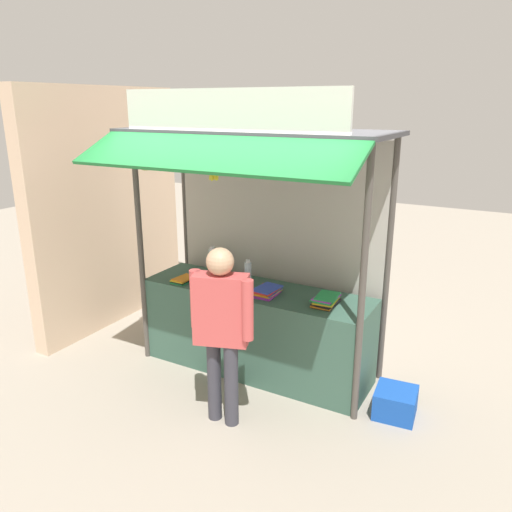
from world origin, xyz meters
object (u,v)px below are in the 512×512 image
(banana_bunch_leftmost, at_px, (145,161))
(vendor_person, at_px, (221,321))
(water_bottle_mid_right, at_px, (214,267))
(water_bottle_front_right, at_px, (248,272))
(magazine_stack_back_left, at_px, (267,291))
(magazine_stack_mid_left, at_px, (226,288))
(magazine_stack_center, at_px, (184,279))
(magazine_stack_back_right, at_px, (326,300))
(banana_bunch_inner_right, at_px, (214,171))
(plastic_crate, at_px, (395,403))
(water_bottle_left, at_px, (213,260))
(banana_bunch_inner_left, at_px, (280,169))

(banana_bunch_leftmost, distance_m, vendor_person, 1.74)
(water_bottle_mid_right, bearing_deg, water_bottle_front_right, 10.39)
(magazine_stack_back_left, distance_m, magazine_stack_mid_left, 0.42)
(water_bottle_mid_right, relative_size, magazine_stack_back_left, 0.92)
(water_bottle_front_right, relative_size, magazine_stack_center, 0.99)
(water_bottle_mid_right, distance_m, vendor_person, 1.21)
(magazine_stack_back_right, height_order, vendor_person, vendor_person)
(magazine_stack_center, height_order, banana_bunch_inner_right, banana_bunch_inner_right)
(magazine_stack_back_left, xyz_separation_m, vendor_person, (0.02, -0.85, 0.02))
(magazine_stack_mid_left, bearing_deg, magazine_stack_back_left, 13.71)
(water_bottle_front_right, xyz_separation_m, plastic_crate, (1.66, -0.22, -0.90))
(water_bottle_front_right, relative_size, banana_bunch_inner_right, 0.86)
(magazine_stack_mid_left, bearing_deg, water_bottle_mid_right, 142.50)
(vendor_person, distance_m, plastic_crate, 1.76)
(magazine_stack_back_right, xyz_separation_m, plastic_crate, (0.73, -0.06, -0.83))
(banana_bunch_leftmost, bearing_deg, magazine_stack_back_right, 12.56)
(water_bottle_left, distance_m, banana_bunch_inner_right, 1.38)
(magazine_stack_mid_left, relative_size, magazine_stack_back_right, 1.02)
(magazine_stack_back_left, height_order, magazine_stack_back_right, magazine_stack_back_right)
(banana_bunch_inner_left, bearing_deg, magazine_stack_center, 167.86)
(magazine_stack_center, bearing_deg, banana_bunch_inner_right, -24.45)
(banana_bunch_leftmost, bearing_deg, banana_bunch_inner_left, -0.03)
(water_bottle_mid_right, height_order, plastic_crate, water_bottle_mid_right)
(water_bottle_left, relative_size, magazine_stack_back_left, 0.95)
(banana_bunch_inner_right, relative_size, plastic_crate, 0.85)
(magazine_stack_mid_left, distance_m, banana_bunch_inner_right, 1.22)
(plastic_crate, bearing_deg, banana_bunch_inner_left, -162.50)
(water_bottle_front_right, distance_m, plastic_crate, 1.90)
(water_bottle_left, relative_size, water_bottle_mid_right, 1.03)
(plastic_crate, bearing_deg, vendor_person, -148.01)
(banana_bunch_inner_right, bearing_deg, vendor_person, -52.96)
(magazine_stack_center, xyz_separation_m, banana_bunch_inner_left, (1.25, -0.27, 1.27))
(magazine_stack_center, xyz_separation_m, plastic_crate, (2.28, 0.06, -0.80))
(water_bottle_front_right, bearing_deg, magazine_stack_back_right, -9.81)
(banana_bunch_inner_left, bearing_deg, magazine_stack_mid_left, 160.48)
(water_bottle_left, xyz_separation_m, vendor_person, (0.88, -1.18, -0.08))
(magazine_stack_center, xyz_separation_m, magazine_stack_mid_left, (0.54, -0.02, 0.01))
(water_bottle_front_right, xyz_separation_m, banana_bunch_inner_left, (0.62, -0.55, 1.17))
(water_bottle_front_right, xyz_separation_m, banana_bunch_inner_right, (-0.03, -0.55, 1.11))
(water_bottle_mid_right, xyz_separation_m, banana_bunch_leftmost, (-0.43, -0.48, 1.14))
(magazine_stack_back_left, height_order, banana_bunch_inner_left, banana_bunch_inner_left)
(magazine_stack_back_left, bearing_deg, plastic_crate, -1.12)
(plastic_crate, bearing_deg, magazine_stack_center, -178.60)
(magazine_stack_center, distance_m, banana_bunch_leftmost, 1.29)
(magazine_stack_center, height_order, banana_bunch_inner_left, banana_bunch_inner_left)
(magazine_stack_center, bearing_deg, banana_bunch_leftmost, -124.40)
(magazine_stack_center, relative_size, plastic_crate, 0.73)
(magazine_stack_center, xyz_separation_m, banana_bunch_leftmost, (-0.18, -0.27, 1.25))
(banana_bunch_inner_left, distance_m, vendor_person, 1.35)
(water_bottle_front_right, height_order, magazine_stack_mid_left, water_bottle_front_right)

